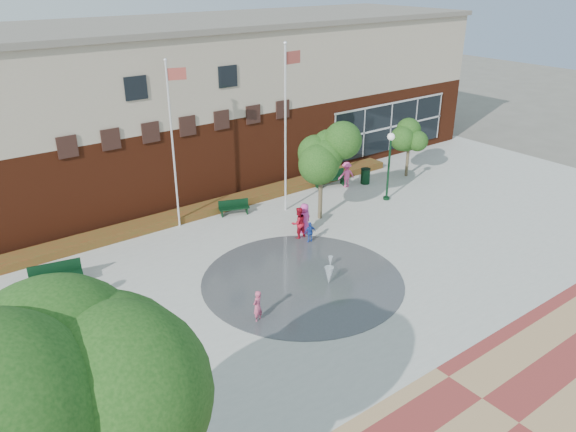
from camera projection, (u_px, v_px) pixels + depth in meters
ground at (352, 313)px, 21.17m from camera, size 120.00×120.00×0.00m
plaza_concrete at (288, 271)px, 24.09m from camera, size 46.00×18.00×0.01m
paver_band at (519, 423)px, 16.07m from camera, size 46.00×6.00×0.01m
splash_pad at (302, 281)px, 23.36m from camera, size 8.40×8.40×0.01m
library_building at (146, 107)px, 32.02m from camera, size 44.40×10.40×9.20m
flower_bed at (201, 214)px, 29.63m from camera, size 26.00×1.20×0.40m
flagpole_left at (173, 138)px, 26.39m from camera, size 0.94×0.33×8.26m
flagpole_right at (286, 121)px, 28.17m from camera, size 1.08×0.19×8.74m
lamp_right at (389, 159)px, 30.51m from camera, size 0.41×0.41×3.85m
bench_left at (57, 280)px, 22.77m from camera, size 2.11×0.97×1.03m
bench_mid at (234, 210)px, 29.45m from camera, size 1.64×0.98×0.80m
bench_right at (330, 182)px, 33.21m from camera, size 2.03×1.03×0.98m
trash_can at (365, 176)px, 33.59m from camera, size 0.58×0.58×0.95m
tree_big_left at (57, 414)px, 9.32m from camera, size 4.53×4.53×7.25m
tree_mid at (322, 148)px, 27.62m from camera, size 3.07×3.07×5.18m
tree_small_right at (410, 136)px, 33.98m from camera, size 2.06×2.06×3.52m
water_jet_a at (329, 284)px, 23.09m from camera, size 0.39×0.39×0.76m
water_jet_b at (330, 267)px, 24.42m from camera, size 0.22×0.22×0.49m
child_splash at (257, 306)px, 20.47m from camera, size 0.54×0.46×1.27m
adult_red at (298, 223)px, 26.73m from camera, size 0.79×0.62×1.58m
adult_pink at (304, 218)px, 27.26m from camera, size 0.79×0.54×1.54m
child_blue at (310, 232)px, 26.40m from camera, size 0.64×0.35×1.04m
person_bench at (346, 175)px, 32.97m from camera, size 1.12×0.81×1.55m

